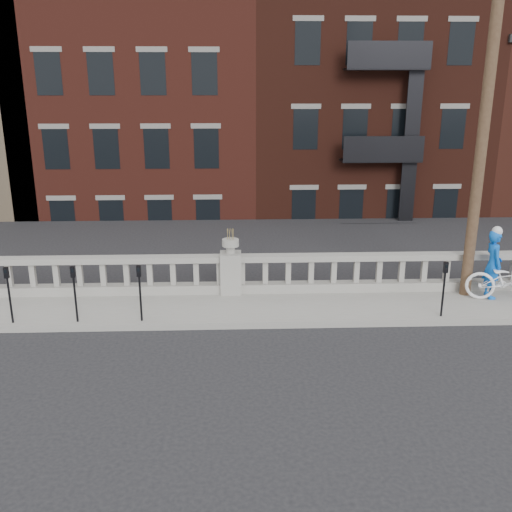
{
  "coord_description": "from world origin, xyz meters",
  "views": [
    {
      "loc": [
        0.13,
        -10.34,
        5.55
      ],
      "look_at": [
        0.64,
        3.2,
        1.39
      ],
      "focal_mm": 40.0,
      "sensor_mm": 36.0,
      "label": 1
    }
  ],
  "objects": [
    {
      "name": "parking_meter_d",
      "position": [
        5.05,
        2.15,
        1.0
      ],
      "size": [
        0.1,
        0.09,
        1.36
      ],
      "color": "black",
      "rests_on": "sidewalk"
    },
    {
      "name": "planter_pedestal",
      "position": [
        0.0,
        3.95,
        0.83
      ],
      "size": [
        0.55,
        0.55,
        1.76
      ],
      "color": "gray",
      "rests_on": "sidewalk"
    },
    {
      "name": "cyclist",
      "position": [
        6.76,
        3.38,
        1.04
      ],
      "size": [
        0.45,
        0.66,
        1.79
      ],
      "primitive_type": "imported",
      "rotation": [
        0.0,
        0.0,
        1.54
      ],
      "color": "blue",
      "rests_on": "sidewalk"
    },
    {
      "name": "parking_meter_a",
      "position": [
        -5.1,
        2.15,
        1.0
      ],
      "size": [
        0.1,
        0.09,
        1.36
      ],
      "color": "black",
      "rests_on": "sidewalk"
    },
    {
      "name": "utility_pole",
      "position": [
        6.2,
        3.6,
        5.24
      ],
      "size": [
        1.6,
        0.28,
        10.0
      ],
      "color": "#422D1E",
      "rests_on": "sidewalk"
    },
    {
      "name": "ground",
      "position": [
        0.0,
        0.0,
        0.0
      ],
      "size": [
        120.0,
        120.0,
        0.0
      ],
      "primitive_type": "plane",
      "color": "black",
      "rests_on": "ground"
    },
    {
      "name": "parking_meter_b",
      "position": [
        -3.6,
        2.15,
        1.0
      ],
      "size": [
        0.1,
        0.09,
        1.36
      ],
      "color": "black",
      "rests_on": "sidewalk"
    },
    {
      "name": "parking_meter_c",
      "position": [
        -2.1,
        2.15,
        1.0
      ],
      "size": [
        0.1,
        0.09,
        1.36
      ],
      "color": "black",
      "rests_on": "sidewalk"
    },
    {
      "name": "lower_level",
      "position": [
        0.56,
        23.04,
        2.63
      ],
      "size": [
        80.0,
        44.0,
        20.8
      ],
      "color": "#605E59",
      "rests_on": "ground"
    },
    {
      "name": "bicycle",
      "position": [
        7.09,
        3.01,
        0.71
      ],
      "size": [
        2.27,
        1.42,
        1.13
      ],
      "primitive_type": "imported",
      "rotation": [
        0.0,
        0.0,
        1.23
      ],
      "color": "white",
      "rests_on": "sidewalk"
    },
    {
      "name": "sidewalk",
      "position": [
        0.0,
        3.0,
        0.07
      ],
      "size": [
        32.0,
        2.2,
        0.15
      ],
      "primitive_type": "cube",
      "color": "gray",
      "rests_on": "ground"
    },
    {
      "name": "balustrade",
      "position": [
        0.0,
        3.95,
        0.64
      ],
      "size": [
        28.0,
        0.34,
        1.03
      ],
      "color": "gray",
      "rests_on": "sidewalk"
    }
  ]
}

